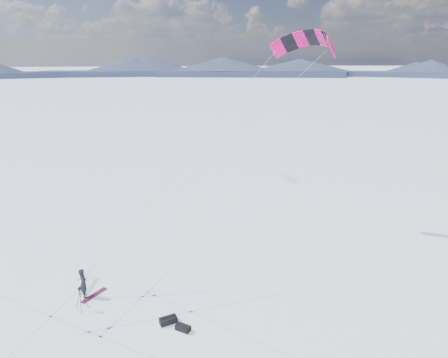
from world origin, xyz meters
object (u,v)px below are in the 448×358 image
object	(u,v)px
snowboard	(94,295)
gear_bag_a	(168,320)
gear_bag_b	(183,328)
snowkiter	(85,296)
tripod	(80,296)

from	to	relation	value
snowboard	gear_bag_a	size ratio (longest dim) A/B	1.81
gear_bag_a	gear_bag_b	bearing A→B (deg)	-59.91
snowkiter	gear_bag_b	distance (m)	6.47
tripod	gear_bag_b	distance (m)	5.81
tripod	snowkiter	bearing A→B (deg)	59.10
snowkiter	tripod	bearing A→B (deg)	160.06
snowboard	snowkiter	bearing A→B (deg)	128.72
snowkiter	snowboard	size ratio (longest dim) A/B	1.05
snowkiter	gear_bag_b	size ratio (longest dim) A/B	2.20
snowboard	gear_bag_a	world-z (taller)	gear_bag_a
gear_bag_a	gear_bag_b	world-z (taller)	gear_bag_a
tripod	gear_bag_a	xyz separation A→B (m)	(4.25, -2.36, -0.71)
snowboard	tripod	size ratio (longest dim) A/B	1.21
snowkiter	gear_bag_a	world-z (taller)	snowkiter
snowboard	tripod	xyz separation A→B (m)	(-0.57, -1.17, 0.86)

